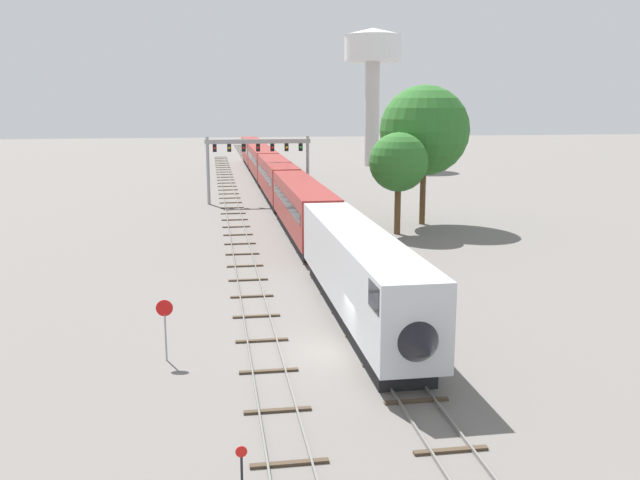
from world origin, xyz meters
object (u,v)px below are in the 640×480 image
Objects in this scene: trackside_tree_mid at (399,163)px; signal_gantry at (258,154)px; trackside_tree_left at (425,131)px; switch_stand at (242,474)px; stop_sign at (165,321)px; passenger_train at (276,179)px; water_tower at (373,57)px.

signal_gantry is at bearing 117.27° from trackside_tree_mid.
trackside_tree_left is (14.58, -16.44, 3.19)m from signal_gantry.
trackside_tree_left is (19.43, 44.31, 8.41)m from switch_stand.
switch_stand is at bearing -111.56° from trackside_tree_mid.
stop_sign is at bearing 104.29° from switch_stand.
switch_stand is 49.10m from trackside_tree_left.
passenger_train is 39.97× the size of stop_sign.
signal_gantry is at bearing -118.08° from water_tower.
passenger_train is 24.75m from trackside_tree_mid.
passenger_train reaches higher than stop_sign.
trackside_tree_left is at bearing 66.33° from switch_stand.
signal_gantry is (-2.25, -1.87, 3.14)m from passenger_train.
stop_sign is at bearing -98.92° from signal_gantry.
trackside_tree_left is at bearing 55.85° from stop_sign.
trackside_tree_mid is at bearing -62.73° from signal_gantry.
switch_stand is at bearing -105.23° from water_tower.
trackside_tree_mid is (-13.03, -65.78, -13.03)m from water_tower.
water_tower is 110.96m from switch_stand.
water_tower reaches higher than trackside_tree_mid.
signal_gantry reaches higher than passenger_train.
passenger_train is at bearing 39.73° from signal_gantry.
signal_gantry is 0.92× the size of trackside_tree_left.
water_tower is 2.71× the size of trackside_tree_mid.
trackside_tree_left reaches higher than signal_gantry.
stop_sign is at bearing -108.57° from water_tower.
stop_sign is (-10.00, -51.23, -0.74)m from passenger_train.
water_tower is at bearing 81.36° from trackside_tree_left.
passenger_train is at bearing 110.56° from trackside_tree_mid.
signal_gantry reaches higher than stop_sign.
passenger_train is 50.87m from water_tower.
passenger_train is 78.85× the size of switch_stand.
trackside_tree_mid reaches higher than passenger_train.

